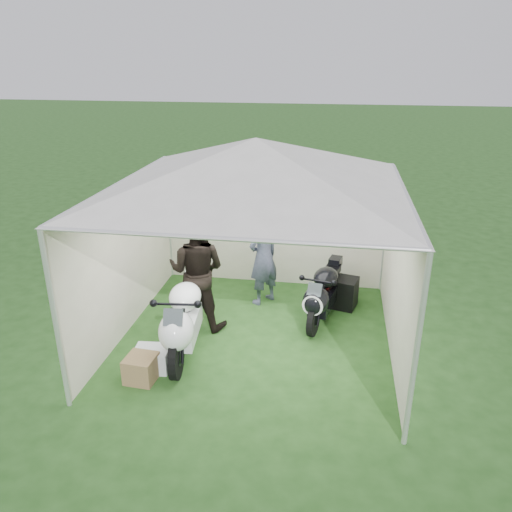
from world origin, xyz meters
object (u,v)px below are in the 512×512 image
(equipment_box, at_px, (341,292))
(crate_0, at_px, (152,359))
(paddock_stand, at_px, (334,291))
(motorcycle_white, at_px, (184,317))
(motorcycle_black, at_px, (323,292))
(person_dark_jacket, at_px, (197,271))
(canopy_tent, at_px, (256,169))
(person_blue_jacket, at_px, (264,257))
(crate_1, at_px, (141,368))

(equipment_box, bearing_deg, crate_0, -137.71)
(paddock_stand, height_order, crate_0, crate_0)
(equipment_box, height_order, crate_0, equipment_box)
(motorcycle_white, xyz_separation_m, equipment_box, (2.21, 1.82, -0.31))
(motorcycle_white, relative_size, motorcycle_black, 1.18)
(motorcycle_white, height_order, person_dark_jacket, person_dark_jacket)
(motorcycle_white, distance_m, paddock_stand, 2.96)
(person_dark_jacket, height_order, crate_0, person_dark_jacket)
(paddock_stand, distance_m, person_dark_jacket, 2.58)
(canopy_tent, distance_m, person_blue_jacket, 2.06)
(canopy_tent, relative_size, equipment_box, 11.01)
(motorcycle_white, xyz_separation_m, motorcycle_black, (1.91, 1.28, -0.08))
(person_dark_jacket, bearing_deg, paddock_stand, -143.41)
(motorcycle_black, height_order, equipment_box, motorcycle_black)
(equipment_box, height_order, crate_1, equipment_box)
(motorcycle_white, xyz_separation_m, crate_0, (-0.32, -0.49, -0.41))
(person_blue_jacket, relative_size, equipment_box, 3.27)
(person_blue_jacket, bearing_deg, paddock_stand, 142.38)
(crate_0, bearing_deg, canopy_tent, 41.89)
(motorcycle_black, height_order, crate_0, motorcycle_black)
(crate_1, bearing_deg, crate_0, 78.62)
(crate_0, bearing_deg, person_blue_jacket, 61.81)
(canopy_tent, distance_m, crate_1, 3.07)
(person_dark_jacket, bearing_deg, crate_0, 81.56)
(motorcycle_white, relative_size, paddock_stand, 5.38)
(canopy_tent, xyz_separation_m, crate_0, (-1.25, -1.12, -2.42))
(canopy_tent, xyz_separation_m, motorcycle_black, (0.98, 0.64, -2.09))
(paddock_stand, height_order, crate_1, crate_1)
(equipment_box, distance_m, crate_1, 3.64)
(crate_1, bearing_deg, person_blue_jacket, 63.41)
(paddock_stand, bearing_deg, motorcycle_black, -102.43)
(motorcycle_black, xyz_separation_m, crate_0, (-2.23, -1.76, -0.33))
(canopy_tent, relative_size, crate_1, 14.66)
(motorcycle_black, distance_m, paddock_stand, 0.88)
(motorcycle_black, relative_size, crate_0, 3.75)
(canopy_tent, height_order, motorcycle_black, canopy_tent)
(equipment_box, bearing_deg, motorcycle_white, -140.56)
(paddock_stand, xyz_separation_m, crate_1, (-2.46, -2.81, 0.03))
(motorcycle_black, distance_m, person_dark_jacket, 2.04)
(motorcycle_black, xyz_separation_m, paddock_stand, (0.17, 0.79, -0.34))
(canopy_tent, distance_m, paddock_stand, 3.04)
(canopy_tent, xyz_separation_m, motorcycle_white, (-0.93, -0.64, -2.01))
(motorcycle_black, bearing_deg, crate_1, -126.01)
(person_dark_jacket, height_order, person_blue_jacket, person_dark_jacket)
(canopy_tent, bearing_deg, paddock_stand, 51.02)
(person_dark_jacket, height_order, equipment_box, person_dark_jacket)
(motorcycle_white, height_order, motorcycle_black, motorcycle_white)
(canopy_tent, relative_size, person_dark_jacket, 3.01)
(canopy_tent, bearing_deg, equipment_box, 42.68)
(equipment_box, relative_size, crate_0, 1.10)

